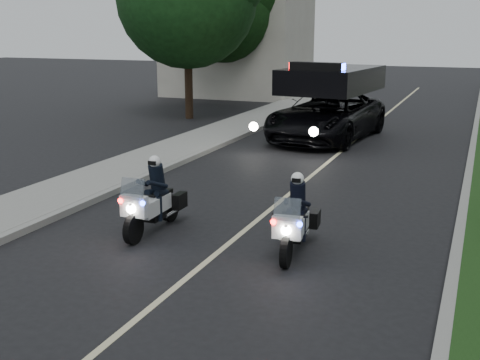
# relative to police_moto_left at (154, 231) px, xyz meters

# --- Properties ---
(ground) EXTENTS (120.00, 120.00, 0.00)m
(ground) POSITION_rel_police_moto_left_xyz_m (1.71, -1.20, 0.00)
(ground) COLOR black
(ground) RESTS_ON ground
(curb_right) EXTENTS (0.20, 60.00, 0.15)m
(curb_right) POSITION_rel_police_moto_left_xyz_m (5.81, 8.80, 0.07)
(curb_right) COLOR gray
(curb_right) RESTS_ON ground
(curb_left) EXTENTS (0.20, 60.00, 0.15)m
(curb_left) POSITION_rel_police_moto_left_xyz_m (-2.39, 8.80, 0.07)
(curb_left) COLOR gray
(curb_left) RESTS_ON ground
(sidewalk_left) EXTENTS (2.00, 60.00, 0.16)m
(sidewalk_left) POSITION_rel_police_moto_left_xyz_m (-3.49, 8.80, 0.08)
(sidewalk_left) COLOR gray
(sidewalk_left) RESTS_ON ground
(building_far) EXTENTS (8.00, 6.00, 7.00)m
(building_far) POSITION_rel_police_moto_left_xyz_m (-8.29, 24.80, 3.50)
(building_far) COLOR #A8A396
(building_far) RESTS_ON ground
(lane_marking) EXTENTS (0.12, 50.00, 0.01)m
(lane_marking) POSITION_rel_police_moto_left_xyz_m (1.71, 8.80, 0.00)
(lane_marking) COLOR #BFB78C
(lane_marking) RESTS_ON ground
(police_moto_left) EXTENTS (0.68, 1.85, 1.57)m
(police_moto_left) POSITION_rel_police_moto_left_xyz_m (0.00, 0.00, 0.00)
(police_moto_left) COLOR silver
(police_moto_left) RESTS_ON ground
(police_moto_right) EXTENTS (0.79, 1.82, 1.50)m
(police_moto_right) POSITION_rel_police_moto_left_xyz_m (3.01, -0.05, 0.00)
(police_moto_right) COLOR silver
(police_moto_right) RESTS_ON ground
(police_suv) EXTENTS (3.61, 6.65, 3.10)m
(police_suv) POSITION_rel_police_moto_left_xyz_m (0.66, 11.67, 0.00)
(police_suv) COLOR black
(police_suv) RESTS_ON ground
(bicycle) EXTENTS (0.84, 1.86, 0.94)m
(bicycle) POSITION_rel_police_moto_left_xyz_m (-0.84, 19.13, 0.00)
(bicycle) COLOR black
(bicycle) RESTS_ON ground
(cyclist) EXTENTS (0.65, 0.46, 1.72)m
(cyclist) POSITION_rel_police_moto_left_xyz_m (-0.84, 19.13, 0.00)
(cyclist) COLOR black
(cyclist) RESTS_ON ground
(tree_left_near) EXTENTS (7.07, 7.07, 10.39)m
(tree_left_near) POSITION_rel_police_moto_left_xyz_m (-6.53, 14.58, 0.00)
(tree_left_near) COLOR #143E15
(tree_left_near) RESTS_ON ground
(tree_left_far) EXTENTS (6.63, 6.63, 9.60)m
(tree_left_far) POSITION_rel_police_moto_left_xyz_m (-7.97, 22.31, 0.00)
(tree_left_far) COLOR black
(tree_left_far) RESTS_ON ground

